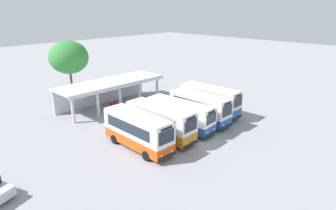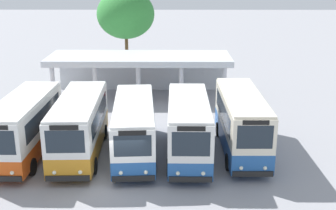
% 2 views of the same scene
% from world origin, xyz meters
% --- Properties ---
extents(ground_plane, '(180.00, 180.00, 0.00)m').
position_xyz_m(ground_plane, '(0.00, 0.00, 0.00)').
color(ground_plane, '#939399').
extents(city_bus_nearest_orange, '(2.45, 7.75, 3.37)m').
position_xyz_m(city_bus_nearest_orange, '(-5.65, 3.33, 1.86)').
color(city_bus_nearest_orange, black).
rests_on(city_bus_nearest_orange, ground).
extents(city_bus_second_in_row, '(2.55, 7.91, 3.34)m').
position_xyz_m(city_bus_second_in_row, '(-2.62, 3.45, 1.84)').
color(city_bus_second_in_row, black).
rests_on(city_bus_second_in_row, ground).
extents(city_bus_middle_cream, '(2.69, 8.12, 3.09)m').
position_xyz_m(city_bus_middle_cream, '(0.40, 3.52, 1.72)').
color(city_bus_middle_cream, black).
rests_on(city_bus_middle_cream, ground).
extents(city_bus_fourth_amber, '(2.36, 7.47, 3.33)m').
position_xyz_m(city_bus_fourth_amber, '(3.43, 3.18, 1.84)').
color(city_bus_fourth_amber, black).
rests_on(city_bus_fourth_amber, ground).
extents(city_bus_fifth_blue, '(2.28, 7.88, 3.43)m').
position_xyz_m(city_bus_fifth_blue, '(6.46, 3.99, 1.89)').
color(city_bus_fifth_blue, black).
rests_on(city_bus_fifth_blue, ground).
extents(terminal_canopy, '(14.58, 4.83, 3.40)m').
position_xyz_m(terminal_canopy, '(-0.08, 15.78, 2.56)').
color(terminal_canopy, silver).
rests_on(terminal_canopy, ground).
extents(waiting_chair_end_by_column, '(0.44, 0.44, 0.86)m').
position_xyz_m(waiting_chair_end_by_column, '(-0.90, 14.25, 0.52)').
color(waiting_chair_end_by_column, slate).
rests_on(waiting_chair_end_by_column, ground).
extents(waiting_chair_second_from_end, '(0.44, 0.44, 0.86)m').
position_xyz_m(waiting_chair_second_from_end, '(-0.26, 14.33, 0.52)').
color(waiting_chair_second_from_end, slate).
rests_on(waiting_chair_second_from_end, ground).
extents(waiting_chair_middle_seat, '(0.44, 0.44, 0.86)m').
position_xyz_m(waiting_chair_middle_seat, '(0.38, 14.24, 0.52)').
color(waiting_chair_middle_seat, slate).
rests_on(waiting_chair_middle_seat, ground).
extents(roadside_tree_behind_canopy, '(5.44, 5.44, 8.23)m').
position_xyz_m(roadside_tree_behind_canopy, '(-1.83, 22.43, 5.91)').
color(roadside_tree_behind_canopy, brown).
rests_on(roadside_tree_behind_canopy, ground).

